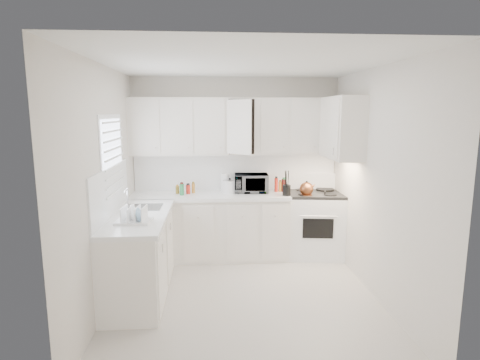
{
  "coord_description": "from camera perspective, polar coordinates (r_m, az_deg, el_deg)",
  "views": [
    {
      "loc": [
        -0.35,
        -4.21,
        2.1
      ],
      "look_at": [
        0.0,
        0.7,
        1.25
      ],
      "focal_mm": 29.46,
      "sensor_mm": 36.0,
      "label": 1
    }
  ],
  "objects": [
    {
      "name": "floor",
      "position": [
        4.72,
        0.63,
        -16.63
      ],
      "size": [
        3.2,
        3.2,
        0.0
      ],
      "primitive_type": "plane",
      "color": "beige",
      "rests_on": "ground"
    },
    {
      "name": "ceiling",
      "position": [
        4.26,
        0.7,
        16.54
      ],
      "size": [
        3.2,
        3.2,
        0.0
      ],
      "primitive_type": "plane",
      "rotation": [
        3.14,
        0.0,
        0.0
      ],
      "color": "white",
      "rests_on": "ground"
    },
    {
      "name": "wall_back",
      "position": [
        5.88,
        -0.62,
        1.97
      ],
      "size": [
        3.0,
        0.0,
        3.0
      ],
      "primitive_type": "plane",
      "rotation": [
        1.57,
        0.0,
        0.0
      ],
      "color": "silver",
      "rests_on": "ground"
    },
    {
      "name": "wall_front",
      "position": [
        2.75,
        3.42,
        -7.11
      ],
      "size": [
        3.0,
        0.0,
        3.0
      ],
      "primitive_type": "plane",
      "rotation": [
        -1.57,
        0.0,
        0.0
      ],
      "color": "silver",
      "rests_on": "ground"
    },
    {
      "name": "wall_left",
      "position": [
        4.44,
        -19.02,
        -1.13
      ],
      "size": [
        0.0,
        3.2,
        3.2
      ],
      "primitive_type": "plane",
      "rotation": [
        1.57,
        0.0,
        1.57
      ],
      "color": "silver",
      "rests_on": "ground"
    },
    {
      "name": "wall_right",
      "position": [
        4.67,
        19.34,
        -0.63
      ],
      "size": [
        0.0,
        3.2,
        3.2
      ],
      "primitive_type": "plane",
      "rotation": [
        1.57,
        0.0,
        -1.57
      ],
      "color": "silver",
      "rests_on": "ground"
    },
    {
      "name": "window_blinds",
      "position": [
        4.73,
        -17.88,
        2.65
      ],
      "size": [
        0.06,
        0.96,
        1.06
      ],
      "primitive_type": null,
      "color": "white",
      "rests_on": "wall_left"
    },
    {
      "name": "lower_cabinets_back",
      "position": [
        5.75,
        -4.33,
        -6.9
      ],
      "size": [
        2.22,
        0.6,
        0.9
      ],
      "primitive_type": null,
      "color": "silver",
      "rests_on": "floor"
    },
    {
      "name": "lower_cabinets_left",
      "position": [
        4.79,
        -14.3,
        -10.69
      ],
      "size": [
        0.6,
        1.6,
        0.9
      ],
      "primitive_type": null,
      "color": "silver",
      "rests_on": "floor"
    },
    {
      "name": "countertop_back",
      "position": [
        5.63,
        -4.39,
        -2.29
      ],
      "size": [
        2.24,
        0.64,
        0.05
      ],
      "primitive_type": "cube",
      "color": "white",
      "rests_on": "lower_cabinets_back"
    },
    {
      "name": "countertop_left",
      "position": [
        4.64,
        -14.42,
        -5.18
      ],
      "size": [
        0.64,
        1.62,
        0.05
      ],
      "primitive_type": "cube",
      "color": "white",
      "rests_on": "lower_cabinets_left"
    },
    {
      "name": "backsplash_back",
      "position": [
        5.88,
        -0.61,
        1.23
      ],
      "size": [
        2.98,
        0.02,
        0.55
      ],
      "primitive_type": "cube",
      "color": "white",
      "rests_on": "wall_back"
    },
    {
      "name": "backsplash_left",
      "position": [
        4.64,
        -18.23,
        -1.57
      ],
      "size": [
        0.02,
        1.6,
        0.55
      ],
      "primitive_type": "cube",
      "color": "white",
      "rests_on": "wall_left"
    },
    {
      "name": "upper_cabinets_back",
      "position": [
        5.69,
        -0.53,
        3.74
      ],
      "size": [
        3.0,
        0.33,
        0.8
      ],
      "primitive_type": null,
      "color": "silver",
      "rests_on": "wall_back"
    },
    {
      "name": "upper_cabinets_right",
      "position": [
        5.34,
        14.37,
        3.04
      ],
      "size": [
        0.33,
        0.9,
        0.8
      ],
      "primitive_type": null,
      "color": "silver",
      "rests_on": "wall_right"
    },
    {
      "name": "sink",
      "position": [
        4.94,
        -13.78,
        -2.52
      ],
      "size": [
        0.42,
        0.38,
        0.3
      ],
      "primitive_type": null,
      "color": "gray",
      "rests_on": "countertop_left"
    },
    {
      "name": "stove",
      "position": [
        5.9,
        10.83,
        -5.06
      ],
      "size": [
        0.86,
        0.74,
        1.21
      ],
      "primitive_type": null,
      "rotation": [
        0.0,
        0.0,
        -0.13
      ],
      "color": "white",
      "rests_on": "floor"
    },
    {
      "name": "tea_kettle",
      "position": [
        5.61,
        9.61,
        -1.13
      ],
      "size": [
        0.26,
        0.23,
        0.22
      ],
      "primitive_type": null,
      "rotation": [
        0.0,
        0.0,
        0.11
      ],
      "color": "brown",
      "rests_on": "stove"
    },
    {
      "name": "frying_pan",
      "position": [
        6.02,
        12.21,
        -1.29
      ],
      "size": [
        0.38,
        0.51,
        0.04
      ],
      "primitive_type": null,
      "rotation": [
        0.0,
        0.0,
        -0.27
      ],
      "color": "black",
      "rests_on": "stove"
    },
    {
      "name": "microwave",
      "position": [
        5.71,
        1.63,
        -0.17
      ],
      "size": [
        0.49,
        0.28,
        0.33
      ],
      "primitive_type": "imported",
      "rotation": [
        0.0,
        0.0,
        -0.04
      ],
      "color": "gray",
      "rests_on": "countertop_back"
    },
    {
      "name": "rice_cooker",
      "position": [
        5.69,
        -1.5,
        -0.77
      ],
      "size": [
        0.26,
        0.26,
        0.21
      ],
      "primitive_type": null,
      "rotation": [
        0.0,
        0.0,
        0.27
      ],
      "color": "white",
      "rests_on": "countertop_back"
    },
    {
      "name": "paper_towel",
      "position": [
        5.75,
        -2.17,
        -0.39
      ],
      "size": [
        0.12,
        0.12,
        0.27
      ],
      "primitive_type": "cylinder",
      "color": "white",
      "rests_on": "countertop_back"
    },
    {
      "name": "utensil_crock",
      "position": [
        5.5,
        6.78,
        -0.4
      ],
      "size": [
        0.13,
        0.13,
        0.37
      ],
      "primitive_type": null,
      "rotation": [
        0.0,
        0.0,
        0.05
      ],
      "color": "black",
      "rests_on": "countertop_back"
    },
    {
      "name": "dish_rack",
      "position": [
        4.31,
        -15.19,
        -4.69
      ],
      "size": [
        0.38,
        0.3,
        0.2
      ],
      "primitive_type": null,
      "rotation": [
        0.0,
        0.0,
        -0.09
      ],
      "color": "white",
      "rests_on": "countertop_left"
    },
    {
      "name": "spice_left_0",
      "position": [
        5.76,
        -8.98,
        -1.19
      ],
      "size": [
        0.06,
        0.06,
        0.13
      ],
      "primitive_type": "cylinder",
      "color": "olive",
      "rests_on": "countertop_back"
    },
    {
      "name": "spice_left_1",
      "position": [
        5.66,
        -8.3,
        -1.36
      ],
      "size": [
        0.06,
        0.06,
        0.13
      ],
      "primitive_type": "cylinder",
      "color": "#2A8047",
      "rests_on": "countertop_back"
    },
    {
      "name": "spice_left_2",
      "position": [
        5.75,
        -7.49,
        -1.17
      ],
      "size": [
        0.06,
        0.06,
        0.13
      ],
      "primitive_type": "cylinder",
      "color": "red",
      "rests_on": "countertop_back"
    },
    {
      "name": "spice_left_3",
      "position": [
        5.65,
        -6.79,
        -1.34
      ],
      "size": [
        0.06,
        0.06,
        0.13
      ],
      "primitive_type": "cylinder",
      "color": "gold",
      "rests_on": "countertop_back"
    },
    {
      "name": "sauce_right_0",
      "position": [
        5.84,
        5.15,
        -0.65
      ],
      "size": [
        0.06,
        0.06,
        0.19
      ],
      "primitive_type": "cylinder",
      "color": "red",
      "rests_on": "countertop_back"
    },
    {
      "name": "sauce_right_1",
      "position": [
        5.79,
        5.78,
        -0.75
      ],
      "size": [
        0.06,
        0.06,
        0.19
      ],
      "primitive_type": "cylinder",
      "color": "gold",
      "rests_on": "countertop_back"
    },
    {
      "name": "sauce_right_2",
      "position": [
        5.86,
        6.21,
        -0.63
      ],
      "size": [
        0.06,
        0.06,
        0.19
      ],
      "primitive_type": "cylinder",
      "color": "#501A16",
      "rests_on": "countertop_back"
    }
  ]
}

